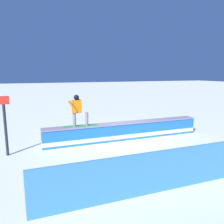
% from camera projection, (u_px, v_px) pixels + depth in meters
% --- Properties ---
extents(ground_plane, '(120.00, 120.00, 0.00)m').
position_uv_depth(ground_plane, '(125.00, 139.00, 10.15)').
color(ground_plane, white).
extents(grind_box, '(7.40, 0.69, 0.79)m').
position_uv_depth(grind_box, '(125.00, 131.00, 10.09)').
color(grind_box, '#216DBA').
rests_on(grind_box, ground_plane).
extents(snowboarder, '(1.46, 0.44, 1.35)m').
position_uv_depth(snowboarder, '(78.00, 110.00, 9.14)').
color(snowboarder, '#2F924C').
rests_on(snowboarder, grind_box).
extents(safety_fence, '(8.58, 0.18, 1.11)m').
position_uv_depth(safety_fence, '(195.00, 165.00, 5.93)').
color(safety_fence, '#3B81EC').
rests_on(safety_fence, ground_plane).
extents(trail_marker, '(0.40, 0.10, 2.21)m').
position_uv_depth(trail_marker, '(5.00, 124.00, 7.93)').
color(trail_marker, '#262628').
rests_on(trail_marker, ground_plane).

